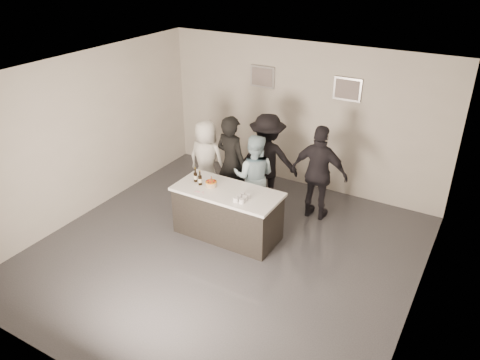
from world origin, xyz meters
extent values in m
plane|color=#3D3D42|center=(0.00, 0.00, 0.00)|extent=(6.00, 6.00, 0.00)
plane|color=white|center=(0.00, 0.00, 3.00)|extent=(6.00, 6.00, 0.00)
cube|color=beige|center=(0.00, 3.00, 1.50)|extent=(6.00, 0.04, 3.00)
cube|color=beige|center=(0.00, -3.00, 1.50)|extent=(6.00, 0.04, 3.00)
cube|color=beige|center=(-3.00, 0.00, 1.50)|extent=(0.04, 6.00, 3.00)
cube|color=beige|center=(3.00, 0.00, 1.50)|extent=(0.04, 6.00, 3.00)
cube|color=#B2B2B7|center=(-0.90, 2.97, 2.20)|extent=(0.54, 0.04, 0.44)
cube|color=#B2B2B7|center=(0.90, 2.97, 2.20)|extent=(0.54, 0.04, 0.44)
cube|color=white|center=(-0.24, 0.48, 0.45)|extent=(1.86, 0.86, 0.90)
cylinder|color=orange|center=(-0.56, 0.47, 0.94)|extent=(0.20, 0.20, 0.08)
cylinder|color=black|center=(-0.89, 0.48, 1.03)|extent=(0.07, 0.07, 0.26)
cylinder|color=black|center=(-0.75, 0.42, 1.03)|extent=(0.07, 0.07, 0.26)
cube|color=orange|center=(0.14, 0.33, 0.94)|extent=(0.19, 0.30, 0.08)
cube|color=pink|center=(-0.60, 0.19, 0.90)|extent=(0.24, 0.08, 0.01)
imported|color=black|center=(-0.69, 1.37, 0.94)|extent=(0.76, 0.58, 1.88)
imported|color=#A1C3D2|center=(-0.18, 1.33, 0.81)|extent=(0.95, 0.84, 1.62)
imported|color=silver|center=(-1.35, 1.50, 0.81)|extent=(0.81, 0.55, 1.62)
imported|color=black|center=(0.88, 1.86, 0.91)|extent=(1.07, 0.45, 1.82)
imported|color=black|center=(-0.20, 1.88, 0.92)|extent=(1.36, 1.08, 1.85)
camera|label=1|loc=(3.45, -5.46, 4.69)|focal=35.00mm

